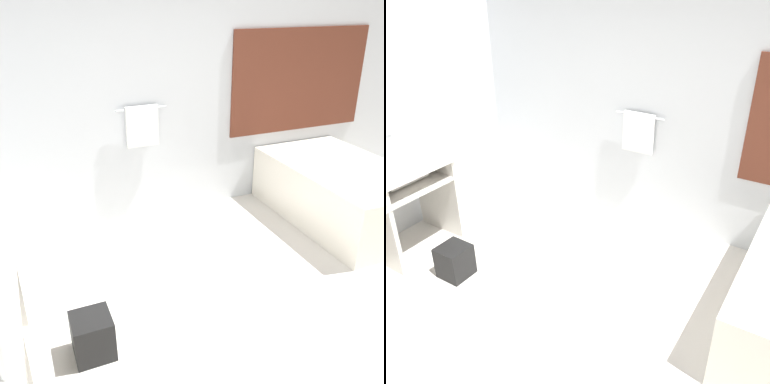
% 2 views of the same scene
% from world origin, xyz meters
% --- Properties ---
extents(ground_plane, '(16.00, 16.00, 0.00)m').
position_xyz_m(ground_plane, '(0.00, 0.00, 0.00)').
color(ground_plane, silver).
rests_on(ground_plane, ground).
extents(wall_back_with_blinds, '(7.40, 0.13, 2.70)m').
position_xyz_m(wall_back_with_blinds, '(0.05, 2.23, 1.35)').
color(wall_back_with_blinds, silver).
rests_on(wall_back_with_blinds, ground_plane).
extents(waste_bin, '(0.25, 0.25, 0.29)m').
position_xyz_m(waste_bin, '(-1.20, 0.45, 0.15)').
color(waste_bin, black).
rests_on(waste_bin, ground_plane).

